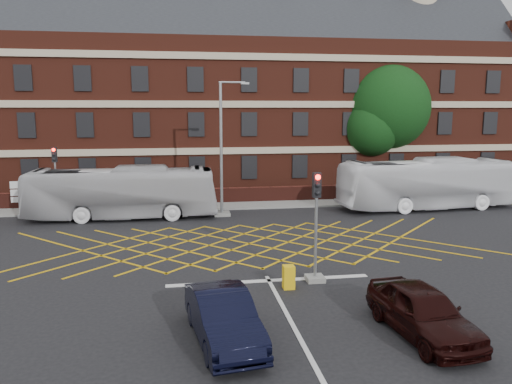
{
  "coord_description": "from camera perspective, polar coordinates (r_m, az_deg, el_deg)",
  "views": [
    {
      "loc": [
        -3.39,
        -21.89,
        6.66
      ],
      "look_at": [
        0.27,
        1.5,
        2.7
      ],
      "focal_mm": 35.0,
      "sensor_mm": 36.0,
      "label": 1
    }
  ],
  "objects": [
    {
      "name": "ground",
      "position": [
        23.13,
        -0.08,
        -7.24
      ],
      "size": [
        120.0,
        120.0,
        0.0
      ],
      "primitive_type": "plane",
      "color": "black",
      "rests_on": "ground"
    },
    {
      "name": "victorian_building",
      "position": [
        44.05,
        -4.22,
        11.0
      ],
      "size": [
        51.0,
        12.17,
        20.4
      ],
      "color": "#532015",
      "rests_on": "ground"
    },
    {
      "name": "boundary_wall",
      "position": [
        35.58,
        -3.29,
        -0.41
      ],
      "size": [
        56.0,
        0.5,
        1.1
      ],
      "primitive_type": "cube",
      "color": "#471912",
      "rests_on": "ground"
    },
    {
      "name": "far_pavement",
      "position": [
        34.69,
        -3.12,
        -1.49
      ],
      "size": [
        60.0,
        3.0,
        0.12
      ],
      "primitive_type": "cube",
      "color": "slate",
      "rests_on": "ground"
    },
    {
      "name": "box_junction_hatching",
      "position": [
        25.03,
        -0.78,
        -5.92
      ],
      "size": [
        8.22,
        8.22,
        0.02
      ],
      "primitive_type": "cube",
      "rotation": [
        0.0,
        0.0,
        0.79
      ],
      "color": "#CC990C",
      "rests_on": "ground"
    },
    {
      "name": "stop_line",
      "position": [
        19.84,
        1.49,
        -10.09
      ],
      "size": [
        8.0,
        0.3,
        0.02
      ],
      "primitive_type": "cube",
      "color": "silver",
      "rests_on": "ground"
    },
    {
      "name": "centre_line",
      "position": [
        14.04,
        6.54,
        -18.85
      ],
      "size": [
        0.15,
        14.0,
        0.02
      ],
      "primitive_type": "cube",
      "color": "silver",
      "rests_on": "ground"
    },
    {
      "name": "bus_left",
      "position": [
        31.51,
        -15.04,
        -0.08
      ],
      "size": [
        11.53,
        2.95,
        3.19
      ],
      "primitive_type": "imported",
      "rotation": [
        0.0,
        0.0,
        1.55
      ],
      "color": "silver",
      "rests_on": "ground"
    },
    {
      "name": "bus_right",
      "position": [
        35.31,
        19.08,
        0.89
      ],
      "size": [
        12.35,
        3.6,
        3.4
      ],
      "primitive_type": "imported",
      "rotation": [
        0.0,
        0.0,
        1.63
      ],
      "color": "white",
      "rests_on": "ground"
    },
    {
      "name": "car_navy",
      "position": [
        14.82,
        -3.76,
        -14.08
      ],
      "size": [
        2.18,
        4.66,
        1.48
      ],
      "primitive_type": "imported",
      "rotation": [
        0.0,
        0.0,
        0.14
      ],
      "color": "black",
      "rests_on": "ground"
    },
    {
      "name": "car_maroon",
      "position": [
        15.92,
        18.52,
        -12.78
      ],
      "size": [
        2.21,
        4.59,
        1.51
      ],
      "primitive_type": "imported",
      "rotation": [
        0.0,
        0.0,
        0.1
      ],
      "color": "black",
      "rests_on": "ground"
    },
    {
      "name": "deciduous_tree",
      "position": [
        42.47,
        14.56,
        8.66
      ],
      "size": [
        7.4,
        7.04,
        10.29
      ],
      "color": "black",
      "rests_on": "ground"
    },
    {
      "name": "traffic_light_near",
      "position": [
        19.44,
        6.85,
        -5.15
      ],
      "size": [
        0.7,
        0.7,
        4.27
      ],
      "color": "slate",
      "rests_on": "ground"
    },
    {
      "name": "traffic_light_far",
      "position": [
        34.2,
        -21.84,
        0.58
      ],
      "size": [
        0.7,
        0.7,
        4.27
      ],
      "color": "slate",
      "rests_on": "ground"
    },
    {
      "name": "street_lamp",
      "position": [
        31.18,
        -3.85,
        2.38
      ],
      "size": [
        2.25,
        1.0,
        8.31
      ],
      "color": "slate",
      "rests_on": "ground"
    },
    {
      "name": "direction_signs",
      "position": [
        35.07,
        -25.39,
        -0.09
      ],
      "size": [
        1.1,
        0.16,
        2.2
      ],
      "color": "gray",
      "rests_on": "ground"
    },
    {
      "name": "utility_cabinet",
      "position": [
        18.96,
        3.75,
        -9.68
      ],
      "size": [
        0.42,
        0.4,
        0.88
      ],
      "primitive_type": "cube",
      "color": "yellow",
      "rests_on": "ground"
    }
  ]
}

